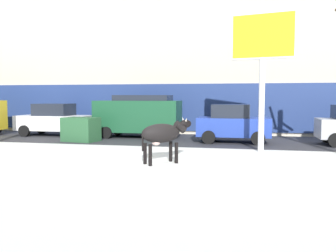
{
  "coord_description": "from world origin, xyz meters",
  "views": [
    {
      "loc": [
        3.06,
        -11.0,
        2.23
      ],
      "look_at": [
        0.18,
        2.54,
        1.1
      ],
      "focal_mm": 38.3,
      "sensor_mm": 36.0,
      "label": 1
    }
  ],
  "objects": [
    {
      "name": "ground_plane",
      "position": [
        0.0,
        0.0,
        0.0
      ],
      "size": [
        120.0,
        120.0,
        0.0
      ],
      "primitive_type": "plane",
      "color": "white"
    },
    {
      "name": "pedestrian_by_cars",
      "position": [
        -4.97,
        10.44,
        0.88
      ],
      "size": [
        0.36,
        0.24,
        1.73
      ],
      "color": "#282833",
      "rests_on": "ground"
    },
    {
      "name": "building_facade",
      "position": [
        0.0,
        13.16,
        6.48
      ],
      "size": [
        44.0,
        6.1,
        13.0
      ],
      "color": "#BCB29E",
      "rests_on": "ground"
    },
    {
      "name": "pedestrian_near_billboard",
      "position": [
        5.2,
        10.44,
        0.88
      ],
      "size": [
        0.36,
        0.24,
        1.73
      ],
      "color": "#282833",
      "rests_on": "ground"
    },
    {
      "name": "dumpster",
      "position": [
        -4.94,
        5.57,
        0.6
      ],
      "size": [
        1.88,
        1.42,
        1.2
      ],
      "primitive_type": "cube",
      "rotation": [
        0.0,
        0.0,
        -0.2
      ],
      "color": "#285633",
      "rests_on": "ground"
    },
    {
      "name": "cow_black",
      "position": [
        0.41,
        0.59,
        0.99
      ],
      "size": [
        1.7,
        1.56,
        1.54
      ],
      "color": "black",
      "rests_on": "ground"
    },
    {
      "name": "billboard",
      "position": [
        3.75,
        3.96,
        4.31
      ],
      "size": [
        2.51,
        0.71,
        5.56
      ],
      "color": "silver",
      "rests_on": "ground"
    },
    {
      "name": "car_blue_hatchback",
      "position": [
        2.54,
        6.73,
        0.93
      ],
      "size": [
        3.5,
        1.92,
        1.86
      ],
      "color": "#233D9E",
      "rests_on": "ground"
    },
    {
      "name": "car_darkgreen_van",
      "position": [
        -2.61,
        7.87,
        1.24
      ],
      "size": [
        4.6,
        2.12,
        2.32
      ],
      "color": "#194C2D",
      "rests_on": "ground"
    },
    {
      "name": "road_strip",
      "position": [
        0.0,
        7.29,
        0.0
      ],
      "size": [
        60.0,
        5.6,
        0.01
      ],
      "primitive_type": "cube",
      "color": "#333338",
      "rests_on": "ground"
    },
    {
      "name": "car_white_sedan",
      "position": [
        -7.63,
        7.76,
        0.91
      ],
      "size": [
        4.2,
        1.98,
        1.84
      ],
      "color": "white",
      "rests_on": "ground"
    }
  ]
}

